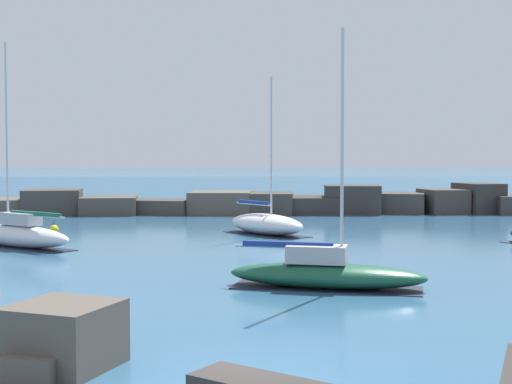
{
  "coord_description": "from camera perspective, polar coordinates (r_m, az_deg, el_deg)",
  "views": [
    {
      "loc": [
        -0.18,
        -14.3,
        4.76
      ],
      "look_at": [
        0.54,
        22.59,
        2.97
      ],
      "focal_mm": 50.0,
      "sensor_mm": 36.0,
      "label": 1
    }
  ],
  "objects": [
    {
      "name": "breakwater_jetty",
      "position": [
        60.73,
        -0.43,
        -0.84
      ],
      "size": [
        69.71,
        6.62,
        2.55
      ],
      "color": "#4C443D",
      "rests_on": "ground"
    },
    {
      "name": "mooring_buoy_orange_near",
      "position": [
        46.08,
        -15.86,
        -2.91
      ],
      "size": [
        0.57,
        0.57,
        0.77
      ],
      "color": "yellow",
      "rests_on": "ground"
    },
    {
      "name": "sailboat_moored_2",
      "position": [
        44.1,
        0.82,
        -2.55
      ],
      "size": [
        5.69,
        6.41,
        9.68
      ],
      "color": "white",
      "rests_on": "ground"
    },
    {
      "name": "sailboat_moored_3",
      "position": [
        40.17,
        -18.64,
        -3.17
      ],
      "size": [
        7.78,
        6.37,
        10.89
      ],
      "color": "white",
      "rests_on": "ground"
    },
    {
      "name": "open_sea_beyond",
      "position": [
        120.6,
        -1.03,
        0.51
      ],
      "size": [
        400.0,
        116.0,
        0.01
      ],
      "color": "#235175",
      "rests_on": "ground"
    },
    {
      "name": "sailboat_moored_1",
      "position": [
        26.28,
        5.56,
        -6.42
      ],
      "size": [
        7.51,
        3.75,
        9.39
      ],
      "color": "#195138",
      "rests_on": "ground"
    }
  ]
}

